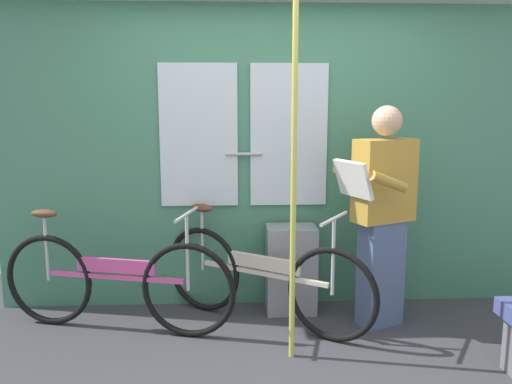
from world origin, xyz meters
name	(u,v)px	position (x,y,z in m)	size (l,w,h in m)	color
ground_plane	(281,370)	(0.00, 0.00, -0.02)	(5.28, 3.82, 0.04)	#38383D
train_door_wall	(268,150)	(-0.01, 1.10, 1.25)	(4.28, 0.28, 2.41)	#427F60
bicycle_near_door	(115,282)	(-1.14, 0.60, 0.37)	(1.71, 0.58, 0.89)	black
bicycle_leaning_behind	(262,278)	(-0.08, 0.65, 0.36)	(1.49, 0.99, 0.88)	black
passenger_reading_newspaper	(382,213)	(0.78, 0.60, 0.85)	(0.62, 0.55, 1.61)	slate
trash_bin_by_wall	(291,269)	(0.16, 0.89, 0.34)	(0.38, 0.28, 0.68)	gray
handrail_pole	(294,177)	(0.08, 0.14, 1.18)	(0.04, 0.04, 2.37)	#C6C14C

